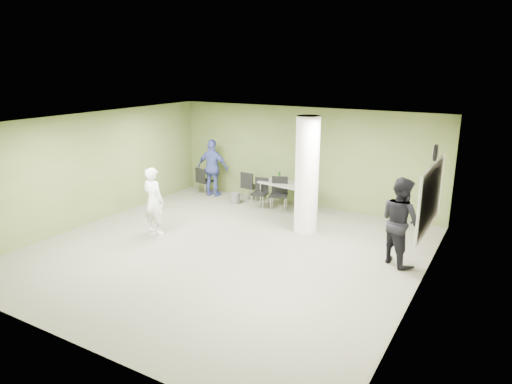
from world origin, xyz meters
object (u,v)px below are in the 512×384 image
Objects in this scene: woman_white at (153,201)px; folding_table at (286,185)px; man_black at (400,221)px; man_blue at (213,168)px; chair_back_left at (203,179)px.

folding_table is at bearing -115.62° from woman_white.
man_black reaches higher than man_blue.
folding_table is at bearing 5.78° from man_black.
folding_table is at bearing -168.09° from chair_back_left.
chair_back_left is at bearing -69.22° from woman_white.
chair_back_left is (-2.87, 0.00, -0.19)m from folding_table.
man_black is (5.47, 1.18, 0.09)m from woman_white.
woman_white is at bearing 118.85° from chair_back_left.
man_blue is at bearing -74.89° from woman_white.
woman_white reaches higher than folding_table.
man_blue is at bearing 16.69° from man_black.
chair_back_left is 3.47m from woman_white.
chair_back_left is 0.48× the size of man_black.
man_blue reaches higher than woman_white.
woman_white is at bearing 93.81° from man_blue.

